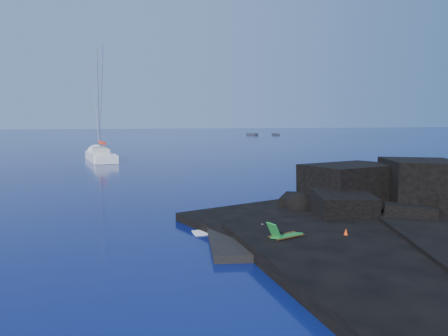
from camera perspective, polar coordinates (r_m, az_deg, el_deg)
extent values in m
plane|color=#030330|center=(19.80, -2.25, -10.56)|extent=(400.00, 400.00, 0.00)
cube|color=black|center=(21.40, 9.68, -9.32)|extent=(9.08, 6.86, 0.70)
cube|color=silver|center=(21.41, 4.16, -8.18)|extent=(2.35, 1.96, 0.06)
cone|color=#FE430D|center=(20.45, 15.63, -8.40)|extent=(0.46, 0.46, 0.57)
cube|color=#2B2B31|center=(141.80, 3.69, 4.32)|extent=(3.02, 4.82, 0.62)
cube|color=#292A2F|center=(142.59, 6.77, 4.30)|extent=(1.38, 4.14, 0.55)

